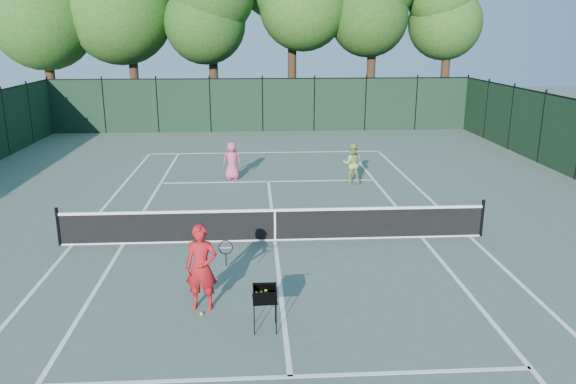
{
  "coord_description": "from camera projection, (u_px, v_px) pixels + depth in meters",
  "views": [
    {
      "loc": [
        -0.54,
        -14.52,
        5.5
      ],
      "look_at": [
        0.42,
        1.0,
        1.1
      ],
      "focal_mm": 35.0,
      "sensor_mm": 36.0,
      "label": 1
    }
  ],
  "objects": [
    {
      "name": "sideline_doubles_right",
      "position": [
        469.0,
        236.0,
        15.8
      ],
      "size": [
        0.1,
        23.77,
        0.01
      ],
      "primitive_type": "cube",
      "color": "white",
      "rests_on": "ground"
    },
    {
      "name": "baseline_far",
      "position": [
        265.0,
        152.0,
        26.89
      ],
      "size": [
        10.97,
        0.1,
        0.01
      ],
      "primitive_type": "cube",
      "color": "white",
      "rests_on": "ground"
    },
    {
      "name": "ground",
      "position": [
        275.0,
        240.0,
        15.47
      ],
      "size": [
        90.0,
        90.0,
        0.0
      ],
      "primitive_type": "plane",
      "color": "#4A5A4F",
      "rests_on": "ground"
    },
    {
      "name": "service_line_far",
      "position": [
        268.0,
        181.0,
        21.62
      ],
      "size": [
        8.23,
        0.1,
        0.01
      ],
      "primitive_type": "cube",
      "color": "white",
      "rests_on": "ground"
    },
    {
      "name": "sideline_singles_right",
      "position": [
        422.0,
        237.0,
        15.72
      ],
      "size": [
        0.1,
        23.77,
        0.01
      ],
      "primitive_type": "cube",
      "color": "white",
      "rests_on": "ground"
    },
    {
      "name": "coach",
      "position": [
        202.0,
        268.0,
        11.42
      ],
      "size": [
        1.0,
        0.6,
        1.81
      ],
      "rotation": [
        0.0,
        0.0,
        -0.12
      ],
      "color": "#B01418",
      "rests_on": "ground"
    },
    {
      "name": "loose_ball_midcourt",
      "position": [
        201.0,
        314.0,
        11.35
      ],
      "size": [
        0.07,
        0.07,
        0.07
      ],
      "primitive_type": "sphere",
      "color": "#BED72C",
      "rests_on": "ground"
    },
    {
      "name": "tennis_net",
      "position": [
        275.0,
        224.0,
        15.34
      ],
      "size": [
        11.69,
        0.09,
        1.06
      ],
      "color": "black",
      "rests_on": "ground"
    },
    {
      "name": "center_service_line",
      "position": [
        275.0,
        240.0,
        15.47
      ],
      "size": [
        0.1,
        12.8,
        0.01
      ],
      "primitive_type": "cube",
      "color": "white",
      "rests_on": "ground"
    },
    {
      "name": "sideline_doubles_left",
      "position": [
        72.0,
        245.0,
        15.15
      ],
      "size": [
        0.1,
        23.77,
        0.01
      ],
      "primitive_type": "cube",
      "color": "white",
      "rests_on": "ground"
    },
    {
      "name": "service_line_near",
      "position": [
        290.0,
        377.0,
        9.33
      ],
      "size": [
        8.23,
        0.1,
        0.01
      ],
      "primitive_type": "cube",
      "color": "white",
      "rests_on": "ground"
    },
    {
      "name": "player_green",
      "position": [
        352.0,
        163.0,
        21.21
      ],
      "size": [
        0.81,
        0.67,
        1.53
      ],
      "rotation": [
        0.0,
        0.0,
        3.02
      ],
      "color": "#91B058",
      "rests_on": "ground"
    },
    {
      "name": "player_pink",
      "position": [
        232.0,
        161.0,
        21.8
      ],
      "size": [
        0.74,
        0.51,
        1.48
      ],
      "rotation": [
        0.0,
        0.0,
        3.09
      ],
      "color": "#CC4872",
      "rests_on": "ground"
    },
    {
      "name": "fence_far",
      "position": [
        263.0,
        105.0,
        32.35
      ],
      "size": [
        24.0,
        0.05,
        3.0
      ],
      "primitive_type": "cube",
      "color": "black",
      "rests_on": "ground"
    },
    {
      "name": "sideline_singles_left",
      "position": [
        124.0,
        244.0,
        15.23
      ],
      "size": [
        0.1,
        23.77,
        0.01
      ],
      "primitive_type": "cube",
      "color": "white",
      "rests_on": "ground"
    },
    {
      "name": "ball_hopper",
      "position": [
        265.0,
        294.0,
        10.64
      ],
      "size": [
        0.49,
        0.49,
        0.87
      ],
      "rotation": [
        0.0,
        0.0,
        0.07
      ],
      "color": "black",
      "rests_on": "ground"
    }
  ]
}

